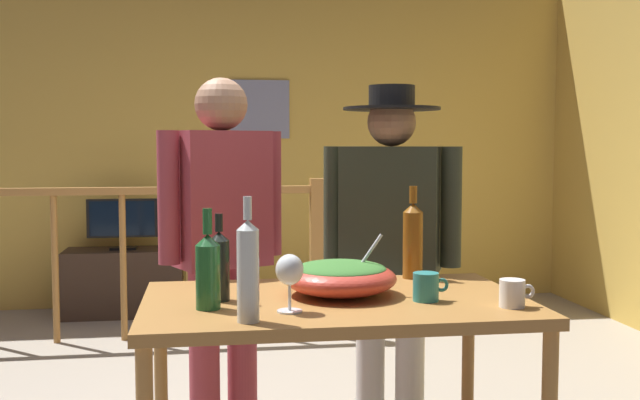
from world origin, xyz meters
name	(u,v)px	position (x,y,z in m)	size (l,w,h in m)	color
back_wall	(237,137)	(0.00, 2.98, 1.39)	(5.69, 0.10, 2.78)	gold
framed_picture	(260,109)	(0.18, 2.92, 1.62)	(0.49, 0.03, 0.48)	gray
stair_railing	(158,242)	(-0.59, 1.85, 0.67)	(3.19, 0.10, 1.09)	#9E6B33
tv_console	(124,282)	(-0.90, 2.63, 0.26)	(0.90, 0.40, 0.51)	#38281E
flat_screen_tv	(123,220)	(-0.90, 2.60, 0.75)	(0.53, 0.12, 0.40)	black
serving_table	(335,321)	(0.18, -0.78, 0.72)	(1.31, 0.81, 0.80)	#9E6B33
salad_bowl	(340,276)	(0.21, -0.74, 0.87)	(0.40, 0.40, 0.21)	#CC3D2D
wine_glass	(288,272)	(0.00, -0.97, 0.93)	(0.09, 0.09, 0.18)	silver
wine_bottle_amber	(413,239)	(0.55, -0.45, 0.96)	(0.08, 0.08, 0.37)	brown
wine_bottle_clear	(248,269)	(-0.14, -1.08, 0.96)	(0.07, 0.07, 0.38)	silver
wine_bottle_dark	(219,265)	(-0.22, -0.76, 0.93)	(0.07, 0.07, 0.30)	black
wine_bottle_green	(208,269)	(-0.25, -0.89, 0.93)	(0.08, 0.08, 0.33)	#1E5628
mug_white	(513,293)	(0.73, -1.01, 0.85)	(0.12, 0.08, 0.09)	white
mug_teal	(426,287)	(0.48, -0.88, 0.85)	(0.12, 0.09, 0.10)	teal
person_standing_left	(222,234)	(-0.19, -0.09, 0.95)	(0.53, 0.36, 1.61)	#9E3842
person_standing_right	(391,232)	(0.55, -0.09, 0.94)	(0.57, 0.42, 1.59)	beige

